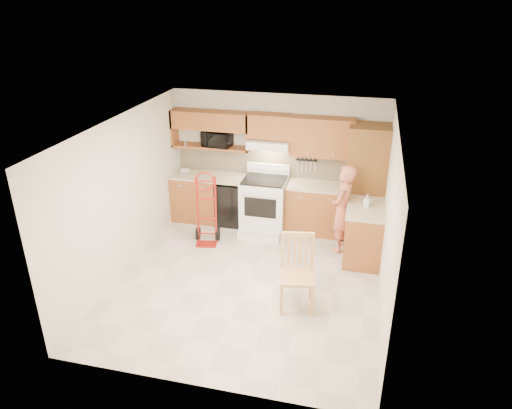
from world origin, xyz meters
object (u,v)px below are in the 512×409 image
at_px(person, 342,209).
at_px(dining_chair, 297,274).
at_px(range, 264,201).
at_px(hand_truck, 206,212).
at_px(microwave, 217,139).

bearing_deg(person, dining_chair, 0.29).
xyz_separation_m(range, hand_truck, (-0.88, -0.72, 0.01)).
relative_size(range, person, 0.77).
relative_size(microwave, range, 0.44).
relative_size(person, hand_truck, 1.27).
height_order(hand_truck, dining_chair, hand_truck).
distance_m(microwave, person, 2.69).
xyz_separation_m(microwave, range, (0.97, -0.33, -1.04)).
bearing_deg(microwave, dining_chair, -46.00).
height_order(range, person, person).
distance_m(person, hand_truck, 2.37).
bearing_deg(person, range, -90.49).
bearing_deg(microwave, person, -10.19).
xyz_separation_m(range, dining_chair, (0.99, -2.23, -0.05)).
bearing_deg(hand_truck, microwave, 84.61).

